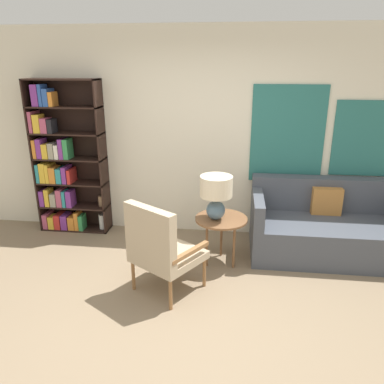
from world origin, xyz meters
name	(u,v)px	position (x,y,z in m)	size (l,w,h in m)	color
ground_plane	(180,321)	(0.00, 0.00, 0.00)	(14.00, 14.00, 0.00)	#847056
wall_back	(205,135)	(0.05, 2.03, 1.35)	(6.40, 0.08, 2.70)	silver
bookshelf	(62,165)	(-1.88, 1.84, 0.94)	(0.95, 0.30, 2.06)	black
armchair	(159,246)	(-0.26, 0.42, 0.54)	(0.84, 0.83, 0.98)	olive
couch	(327,228)	(1.60, 1.54, 0.32)	(1.83, 0.94, 0.88)	#474C56
side_table	(221,222)	(0.32, 1.11, 0.52)	(0.60, 0.60, 0.58)	brown
table_lamp	(216,192)	(0.25, 1.08, 0.90)	(0.36, 0.36, 0.50)	slate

